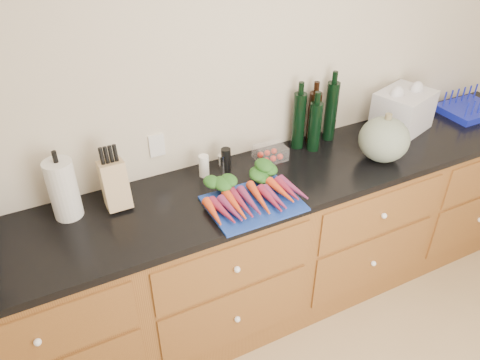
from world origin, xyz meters
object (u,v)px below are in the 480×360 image
paper_towel (63,189)px  carrots (249,193)px  squash (384,139)px  knife_block (115,185)px  tomato_box (270,153)px  dish_rack (469,108)px  cutting_board (253,203)px

paper_towel → carrots: bearing=-18.7°
squash → knife_block: squash is taller
tomato_box → dish_rack: bearing=-3.5°
squash → dish_rack: 0.93m
squash → dish_rack: bearing=11.8°
cutting_board → carrots: size_ratio=0.95×
cutting_board → dish_rack: dish_rack is taller
tomato_box → paper_towel: bearing=-179.5°
cutting_board → dish_rack: bearing=7.8°
squash → dish_rack: (0.91, 0.19, -0.09)m
squash → knife_block: 1.45m
carrots → tomato_box: 0.40m
cutting_board → tomato_box: tomato_box is taller
cutting_board → squash: bearing=3.4°
knife_block → carrots: bearing=-23.5°
carrots → knife_block: knife_block is taller
cutting_board → squash: squash is taller
paper_towel → tomato_box: bearing=0.5°
paper_towel → tomato_box: (1.10, 0.01, -0.11)m
paper_towel → cutting_board: bearing=-21.5°
carrots → paper_towel: 0.87m
paper_towel → knife_block: 0.23m
carrots → squash: squash is taller
dish_rack → knife_block: bearing=178.5°
squash → tomato_box: size_ratio=1.67×
paper_towel → knife_block: size_ratio=1.27×
tomato_box → dish_rack: (1.46, -0.09, -0.00)m
carrots → knife_block: (-0.59, 0.25, 0.08)m
squash → paper_towel: paper_towel is taller
carrots → paper_towel: paper_towel is taller
cutting_board → paper_towel: 0.89m
carrots → squash: bearing=0.4°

